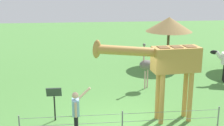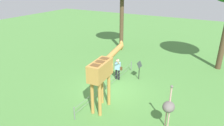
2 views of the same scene
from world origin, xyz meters
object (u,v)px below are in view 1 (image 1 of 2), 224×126
(giraffe, at_px, (167,64))
(shade_hut_far, at_px, (169,24))
(visitor, at_px, (76,111))
(ostrich, at_px, (147,65))
(info_sign, at_px, (54,97))

(giraffe, relative_size, shade_hut_far, 1.30)
(visitor, xyz_separation_m, ostrich, (-3.37, -4.47, 0.27))
(ostrich, bearing_deg, shade_hut_far, -119.13)
(giraffe, height_order, info_sign, giraffe)
(giraffe, bearing_deg, info_sign, -6.31)
(giraffe, bearing_deg, shade_hut_far, -107.03)
(ostrich, bearing_deg, info_sign, 37.10)
(ostrich, xyz_separation_m, info_sign, (4.19, 3.17, -0.23))
(shade_hut_far, bearing_deg, info_sign, 48.24)
(ostrich, relative_size, info_sign, 1.70)
(ostrich, relative_size, shade_hut_far, 0.75)
(giraffe, xyz_separation_m, info_sign, (4.09, -0.45, -1.27))
(visitor, bearing_deg, giraffe, -165.44)
(visitor, relative_size, info_sign, 1.27)
(giraffe, relative_size, ostrich, 1.74)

